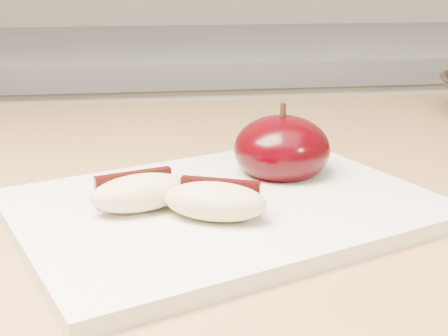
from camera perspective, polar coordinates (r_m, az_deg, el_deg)
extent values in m
cube|color=silver|center=(1.38, -0.94, -8.97)|extent=(2.40, 0.60, 0.90)
cube|color=slate|center=(1.24, -1.06, 10.78)|extent=(2.40, 0.62, 0.04)
cube|color=#A77848|center=(0.57, 7.17, -2.13)|extent=(1.64, 0.64, 0.04)
cube|color=silver|center=(0.46, 0.00, -3.64)|extent=(0.36, 0.31, 0.01)
ellipsoid|color=black|center=(0.52, 5.31, 1.73)|extent=(0.09, 0.09, 0.06)
cylinder|color=black|center=(0.51, 5.42, 5.28)|extent=(0.00, 0.00, 0.01)
ellipsoid|color=#CFBA83|center=(0.44, -7.65, -2.26)|extent=(0.08, 0.06, 0.03)
cube|color=black|center=(0.46, -8.25, -1.79)|extent=(0.06, 0.02, 0.02)
ellipsoid|color=#CFBA83|center=(0.42, -0.81, -3.08)|extent=(0.08, 0.06, 0.03)
cube|color=black|center=(0.44, -0.32, -2.51)|extent=(0.05, 0.03, 0.02)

